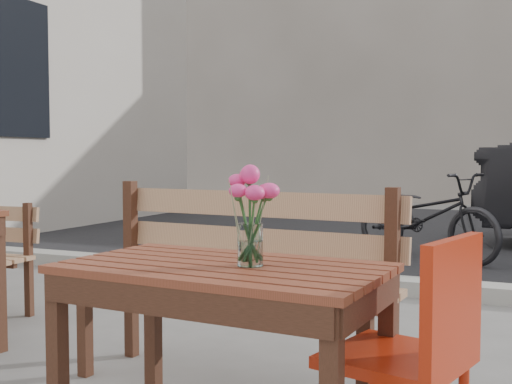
% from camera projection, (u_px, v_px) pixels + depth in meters
% --- Properties ---
extents(street, '(30.00, 8.12, 0.12)m').
position_uv_depth(street, '(412.00, 251.00, 6.92)').
color(street, black).
rests_on(street, ground).
extents(backdrop_buildings, '(15.50, 4.00, 8.00)m').
position_uv_depth(backdrop_buildings, '(489.00, 48.00, 15.20)').
color(backdrop_buildings, gray).
rests_on(backdrop_buildings, ground).
extents(main_table, '(1.15, 0.72, 0.68)m').
position_uv_depth(main_table, '(223.00, 296.00, 2.24)').
color(main_table, brown).
rests_on(main_table, ground).
extents(main_bench, '(1.56, 0.57, 0.95)m').
position_uv_depth(main_bench, '(239.00, 260.00, 2.97)').
color(main_bench, '#A57755').
rests_on(main_bench, ground).
extents(red_chair, '(0.49, 0.49, 0.81)m').
position_uv_depth(red_chair, '(419.00, 345.00, 2.00)').
color(red_chair, '#B2250D').
rests_on(red_chair, ground).
extents(main_vase, '(0.19, 0.19, 0.35)m').
position_uv_depth(main_vase, '(250.00, 203.00, 2.18)').
color(main_vase, white).
rests_on(main_vase, main_table).
extents(bicycle, '(1.78, 1.31, 0.89)m').
position_uv_depth(bicycle, '(426.00, 216.00, 6.53)').
color(bicycle, black).
rests_on(bicycle, ground).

